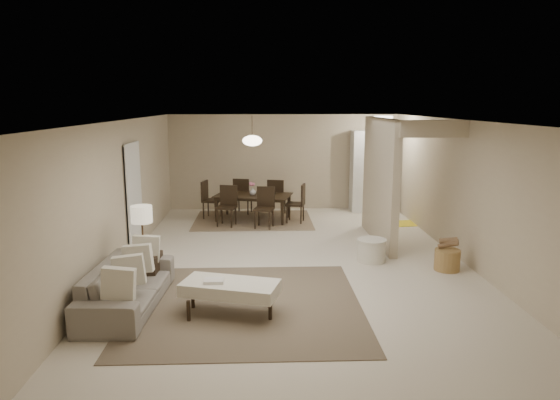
{
  "coord_description": "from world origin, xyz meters",
  "views": [
    {
      "loc": [
        -0.6,
        -8.6,
        2.79
      ],
      "look_at": [
        -0.25,
        0.32,
        1.05
      ],
      "focal_mm": 32.0,
      "sensor_mm": 36.0,
      "label": 1
    }
  ],
  "objects_px": {
    "pantry_cabinet": "(374,171)",
    "dining_table": "(253,208)",
    "ottoman_bench": "(230,288)",
    "round_pouf": "(372,250)",
    "wicker_basket": "(447,260)",
    "side_table": "(145,270)",
    "sofa": "(128,286)"
  },
  "relations": [
    {
      "from": "ottoman_bench",
      "to": "side_table",
      "type": "distance_m",
      "value": 1.76
    },
    {
      "from": "dining_table",
      "to": "pantry_cabinet",
      "type": "bearing_deg",
      "value": 31.88
    },
    {
      "from": "ottoman_bench",
      "to": "dining_table",
      "type": "relative_size",
      "value": 0.78
    },
    {
      "from": "pantry_cabinet",
      "to": "side_table",
      "type": "xyz_separation_m",
      "value": [
        -4.75,
        -5.35,
        -0.79
      ]
    },
    {
      "from": "sofa",
      "to": "dining_table",
      "type": "distance_m",
      "value": 5.41
    },
    {
      "from": "wicker_basket",
      "to": "side_table",
      "type": "bearing_deg",
      "value": -173.4
    },
    {
      "from": "dining_table",
      "to": "ottoman_bench",
      "type": "bearing_deg",
      "value": -78.09
    },
    {
      "from": "sofa",
      "to": "side_table",
      "type": "xyz_separation_m",
      "value": [
        0.05,
        0.79,
        -0.05
      ]
    },
    {
      "from": "wicker_basket",
      "to": "dining_table",
      "type": "bearing_deg",
      "value": 131.44
    },
    {
      "from": "pantry_cabinet",
      "to": "round_pouf",
      "type": "relative_size",
      "value": 4.06
    },
    {
      "from": "pantry_cabinet",
      "to": "dining_table",
      "type": "height_order",
      "value": "pantry_cabinet"
    },
    {
      "from": "sofa",
      "to": "side_table",
      "type": "relative_size",
      "value": 4.11
    },
    {
      "from": "side_table",
      "to": "round_pouf",
      "type": "xyz_separation_m",
      "value": [
        3.77,
        1.1,
        -0.06
      ]
    },
    {
      "from": "pantry_cabinet",
      "to": "sofa",
      "type": "relative_size",
      "value": 0.99
    },
    {
      "from": "pantry_cabinet",
      "to": "ottoman_bench",
      "type": "xyz_separation_m",
      "value": [
        -3.37,
        -6.45,
        -0.68
      ]
    },
    {
      "from": "sofa",
      "to": "wicker_basket",
      "type": "xyz_separation_m",
      "value": [
        5.0,
        1.36,
        -0.13
      ]
    },
    {
      "from": "round_pouf",
      "to": "wicker_basket",
      "type": "xyz_separation_m",
      "value": [
        1.18,
        -0.53,
        -0.02
      ]
    },
    {
      "from": "dining_table",
      "to": "wicker_basket",
      "type": "bearing_deg",
      "value": -34.29
    },
    {
      "from": "round_pouf",
      "to": "sofa",
      "type": "bearing_deg",
      "value": -153.61
    },
    {
      "from": "round_pouf",
      "to": "wicker_basket",
      "type": "relative_size",
      "value": 1.22
    },
    {
      "from": "side_table",
      "to": "dining_table",
      "type": "xyz_separation_m",
      "value": [
        1.61,
        4.36,
        0.06
      ]
    },
    {
      "from": "sofa",
      "to": "ottoman_bench",
      "type": "bearing_deg",
      "value": -98.98
    },
    {
      "from": "side_table",
      "to": "dining_table",
      "type": "distance_m",
      "value": 4.64
    },
    {
      "from": "pantry_cabinet",
      "to": "sofa",
      "type": "height_order",
      "value": "pantry_cabinet"
    },
    {
      "from": "sofa",
      "to": "wicker_basket",
      "type": "distance_m",
      "value": 5.18
    },
    {
      "from": "ottoman_bench",
      "to": "dining_table",
      "type": "xyz_separation_m",
      "value": [
        0.22,
        5.45,
        -0.05
      ]
    },
    {
      "from": "round_pouf",
      "to": "dining_table",
      "type": "bearing_deg",
      "value": 123.66
    },
    {
      "from": "ottoman_bench",
      "to": "pantry_cabinet",
      "type": "bearing_deg",
      "value": 78.55
    },
    {
      "from": "pantry_cabinet",
      "to": "wicker_basket",
      "type": "bearing_deg",
      "value": -87.65
    },
    {
      "from": "ottoman_bench",
      "to": "round_pouf",
      "type": "xyz_separation_m",
      "value": [
        2.39,
        2.2,
        -0.16
      ]
    },
    {
      "from": "dining_table",
      "to": "round_pouf",
      "type": "bearing_deg",
      "value": -42.07
    },
    {
      "from": "pantry_cabinet",
      "to": "side_table",
      "type": "height_order",
      "value": "pantry_cabinet"
    }
  ]
}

